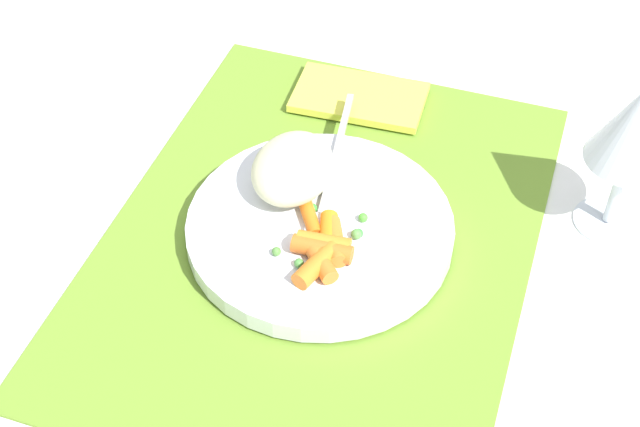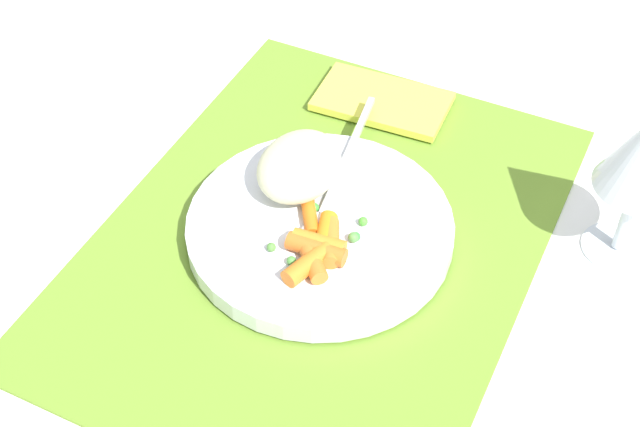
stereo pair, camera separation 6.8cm
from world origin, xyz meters
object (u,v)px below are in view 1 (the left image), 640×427
plate (320,229)px  rice_mound (293,168)px  wine_glass (638,127)px  napkin (359,97)px  fork (329,185)px  carrot_portion (322,246)px

plate → rice_mound: bearing=-132.8°
wine_glass → plate: bearing=-66.3°
plate → napkin: bearing=-173.3°
fork → wine_glass: size_ratio=1.36×
fork → napkin: 0.15m
carrot_portion → wine_glass: (-0.14, 0.22, 0.08)m
rice_mound → wine_glass: bearing=104.3°
fork → carrot_portion: bearing=14.3°
plate → wine_glass: (-0.10, 0.24, 0.10)m
fork → napkin: bearing=-173.8°
wine_glass → fork: bearing=-76.0°
napkin → carrot_portion: bearing=9.0°
carrot_portion → napkin: (-0.22, -0.04, -0.02)m
rice_mound → fork: (-0.01, 0.03, -0.02)m
fork → napkin: fork is taller
carrot_portion → napkin: 0.23m
rice_mound → napkin: size_ratio=0.68×
plate → napkin: size_ratio=1.76×
napkin → plate: bearing=6.7°
plate → fork: (-0.04, -0.01, 0.01)m
wine_glass → napkin: 0.29m
fork → wine_glass: wine_glass is taller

